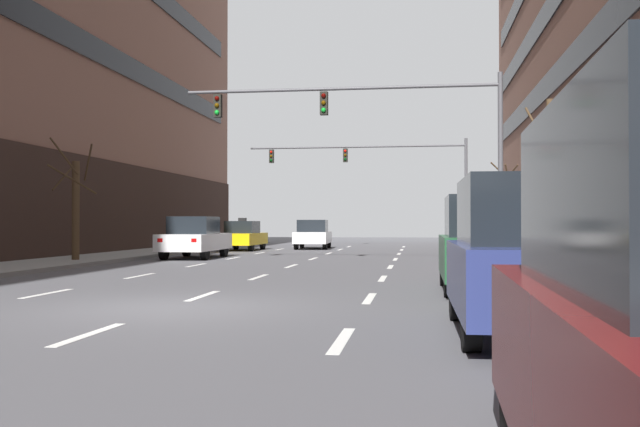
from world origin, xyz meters
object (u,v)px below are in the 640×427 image
car_parked_1 (523,257)px  traffic_signal_0 (385,125)px  car_driving_1 (195,238)px  car_parked_2 (483,244)px  car_driving_0 (313,235)px  street_tree_0 (550,178)px  street_tree_2 (75,206)px  traffic_signal_1 (385,166)px  taxi_driving_3 (243,236)px  street_tree_3 (497,208)px  pedestrian_0 (555,235)px

car_parked_1 → traffic_signal_0: bearing=99.3°
car_driving_1 → car_parked_2: (10.68, -12.93, 0.17)m
traffic_signal_0 → car_driving_0: bearing=108.3°
street_tree_0 → street_tree_2: 16.50m
traffic_signal_1 → street_tree_2: (-10.33, -19.58, -2.88)m
taxi_driving_3 → street_tree_3: street_tree_3 is taller
traffic_signal_1 → pedestrian_0: 22.50m
car_parked_1 → pedestrian_0: size_ratio=2.58×
traffic_signal_0 → traffic_signal_1: (-0.89, 18.54, -0.01)m
taxi_driving_3 → street_tree_3: (13.18, -1.62, 1.42)m
taxi_driving_3 → traffic_signal_1: size_ratio=0.31×
pedestrian_0 → traffic_signal_0: bearing=153.0°
car_driving_1 → taxi_driving_3: (-0.12, 8.61, -0.08)m
traffic_signal_0 → traffic_signal_1: bearing=92.7°
traffic_signal_0 → street_tree_3: (4.96, 10.24, -2.80)m
street_tree_3 → car_driving_0: bearing=156.0°
traffic_signal_0 → street_tree_2: (-11.22, -1.04, -2.89)m
street_tree_3 → pedestrian_0: street_tree_3 is taller
car_driving_0 → street_tree_3: bearing=-24.0°
taxi_driving_3 → car_parked_1: 29.55m
pedestrian_0 → street_tree_3: bearing=91.8°
car_driving_0 → taxi_driving_3: taxi_driving_3 is taller
traffic_signal_0 → traffic_signal_1: traffic_signal_0 is taller
car_parked_2 → car_driving_1: bearing=129.5°
traffic_signal_1 → street_tree_2: traffic_signal_1 is taller
street_tree_0 → pedestrian_0: bearing=74.9°
car_parked_1 → car_parked_2: bearing=90.0°
car_driving_1 → car_parked_1: bearing=-60.5°
car_parked_2 → traffic_signal_1: bearing=97.0°
taxi_driving_3 → car_parked_1: size_ratio=0.98×
street_tree_3 → pedestrian_0: 13.02m
taxi_driving_3 → traffic_signal_0: size_ratio=0.37×
street_tree_0 → street_tree_3: 14.56m
street_tree_0 → traffic_signal_0: bearing=138.9°
car_driving_0 → car_driving_1: 11.80m
taxi_driving_3 → car_parked_2: (10.79, -21.54, 0.25)m
car_driving_1 → traffic_signal_0: bearing=-21.9°
traffic_signal_1 → street_tree_3: (5.85, -8.29, -2.79)m
car_driving_1 → pedestrian_0: 14.74m
traffic_signal_1 → street_tree_3: size_ratio=3.17×
car_driving_0 → pedestrian_0: (10.18, -17.32, 0.30)m
car_driving_1 → traffic_signal_0: (8.10, -3.26, 4.14)m
street_tree_2 → pedestrian_0: 16.70m
car_parked_2 → pedestrian_0: size_ratio=2.55×
car_driving_0 → car_parked_2: car_parked_2 is taller
street_tree_3 → car_parked_2: bearing=-96.8°
car_parked_1 → street_tree_0: (2.36, 11.33, 1.73)m
car_driving_1 → car_parked_2: size_ratio=1.09×
car_driving_1 → traffic_signal_1: bearing=64.7°
car_parked_2 → street_tree_2: bearing=148.0°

